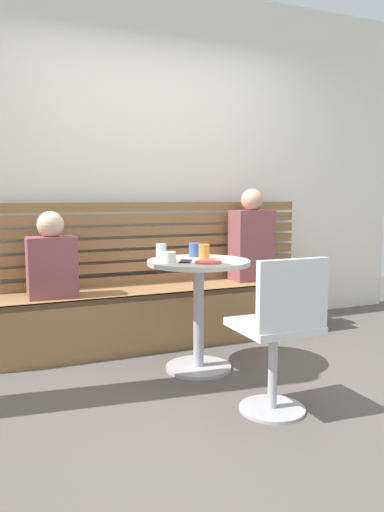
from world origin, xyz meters
TOP-DOWN VIEW (x-y plane):
  - ground at (0.00, 0.00)m, footprint 8.00×8.00m
  - back_wall at (0.00, 1.64)m, footprint 5.20×0.10m
  - booth_bench at (0.00, 1.20)m, footprint 2.70×0.52m
  - booth_backrest at (0.00, 1.44)m, footprint 2.65×0.04m
  - cafe_table at (-0.04, 0.51)m, footprint 0.68×0.68m
  - white_chair at (0.06, -0.31)m, footprint 0.40×0.40m
  - person_adult at (0.79, 1.24)m, footprint 0.34×0.22m
  - person_child_left at (-0.89, 1.17)m, footprint 0.34×0.22m
  - cup_mug_blue at (0.02, 0.69)m, footprint 0.08×0.08m
  - cup_tumbler_orange at (0.02, 0.55)m, footprint 0.07×0.07m
  - cup_ceramic_white at (-0.26, 0.47)m, footprint 0.08×0.08m
  - cup_water_clear at (-0.27, 0.59)m, footprint 0.07×0.07m
  - plate_small at (-0.04, 0.35)m, footprint 0.17×0.17m
  - phone_on_table at (-0.15, 0.46)m, footprint 0.13×0.16m

SIDE VIEW (x-z plane):
  - ground at x=0.00m, z-range 0.00..0.00m
  - booth_bench at x=0.00m, z-range 0.00..0.44m
  - white_chair at x=0.06m, z-range 0.04..0.89m
  - cafe_table at x=-0.04m, z-range 0.15..0.89m
  - person_child_left at x=-0.89m, z-range 0.40..1.02m
  - phone_on_table at x=-0.15m, z-range 0.74..0.75m
  - plate_small at x=-0.04m, z-range 0.74..0.75m
  - cup_ceramic_white at x=-0.26m, z-range 0.74..0.81m
  - booth_backrest at x=0.00m, z-range 0.44..1.11m
  - cup_mug_blue at x=0.02m, z-range 0.74..0.83m
  - cup_tumbler_orange at x=0.02m, z-range 0.74..0.84m
  - person_adult at x=0.79m, z-range 0.40..1.18m
  - cup_water_clear at x=-0.27m, z-range 0.74..0.85m
  - back_wall at x=0.00m, z-range 0.00..2.90m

